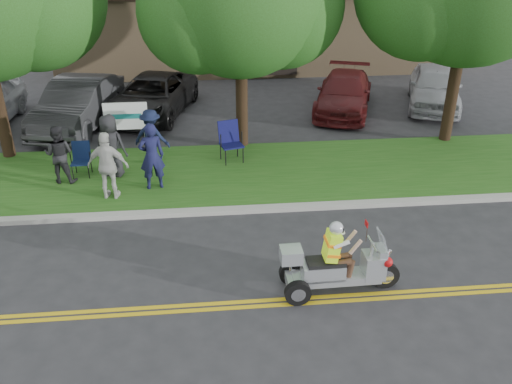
{
  "coord_description": "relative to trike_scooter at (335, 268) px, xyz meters",
  "views": [
    {
      "loc": [
        -0.61,
        -8.55,
        6.55
      ],
      "look_at": [
        0.42,
        2.0,
        1.08
      ],
      "focal_mm": 38.0,
      "sensor_mm": 36.0,
      "label": 1
    }
  ],
  "objects": [
    {
      "name": "spectator_adult_mid",
      "position": [
        -6.22,
        5.27,
        0.35
      ],
      "size": [
        0.84,
        0.69,
        1.58
      ],
      "primitive_type": "imported",
      "rotation": [
        0.0,
        0.0,
        3.01
      ],
      "color": "black",
      "rests_on": "grass_verge"
    },
    {
      "name": "parked_car_left",
      "position": [
        -6.61,
        9.82,
        0.27
      ],
      "size": [
        2.64,
        5.15,
        1.62
      ],
      "primitive_type": "imported",
      "rotation": [
        0.0,
        0.0,
        -0.2
      ],
      "color": "#2B2B2D",
      "rests_on": "ground"
    },
    {
      "name": "curb",
      "position": [
        -1.72,
        3.29,
        -0.48
      ],
      "size": [
        60.0,
        0.25,
        0.12
      ],
      "primitive_type": "cube",
      "color": "#A8A89E",
      "rests_on": "ground"
    },
    {
      "name": "trike_scooter",
      "position": [
        0.0,
        0.0,
        0.0
      ],
      "size": [
        2.36,
        0.79,
        1.55
      ],
      "rotation": [
        0.0,
        0.0,
        0.02
      ],
      "color": "black",
      "rests_on": "ground"
    },
    {
      "name": "spectator_adult_right",
      "position": [
        -4.79,
        4.2,
        0.44
      ],
      "size": [
        1.08,
        0.58,
        1.75
      ],
      "primitive_type": "imported",
      "rotation": [
        0.0,
        0.0,
        2.99
      ],
      "color": "beige",
      "rests_on": "grass_verge"
    },
    {
      "name": "commercial_building",
      "position": [
        0.28,
        19.21,
        1.47
      ],
      "size": [
        18.0,
        8.2,
        4.0
      ],
      "color": "#9E7F5B",
      "rests_on": "ground"
    },
    {
      "name": "lawn_chair_a",
      "position": [
        -5.76,
        5.68,
        0.09
      ],
      "size": [
        0.5,
        0.51,
        0.93
      ],
      "rotation": [
        0.0,
        0.0,
        -0.02
      ],
      "color": "black",
      "rests_on": "grass_verge"
    },
    {
      "name": "centerline_near",
      "position": [
        -1.72,
        -0.34,
        -0.53
      ],
      "size": [
        60.0,
        0.1,
        0.01
      ],
      "primitive_type": "cube",
      "color": "gold",
      "rests_on": "ground"
    },
    {
      "name": "grass_verge",
      "position": [
        -1.72,
        5.44,
        -0.49
      ],
      "size": [
        60.0,
        4.0,
        0.1
      ],
      "primitive_type": "cube",
      "color": "#1F5316",
      "rests_on": "ground"
    },
    {
      "name": "business_sign",
      "position": [
        -4.62,
        6.84,
        0.72
      ],
      "size": [
        1.25,
        0.06,
        1.75
      ],
      "color": "silver",
      "rests_on": "ground"
    },
    {
      "name": "spectator_chair_a",
      "position": [
        -3.88,
        6.25,
        0.37
      ],
      "size": [
        1.17,
        0.89,
        1.61
      ],
      "primitive_type": "imported",
      "rotation": [
        0.0,
        0.0,
        2.83
      ],
      "color": "#141B38",
      "rests_on": "grass_verge"
    },
    {
      "name": "parked_car_right",
      "position": [
        2.78,
        10.63,
        0.13
      ],
      "size": [
        3.26,
        4.97,
        1.34
      ],
      "primitive_type": "imported",
      "rotation": [
        0.0,
        0.0,
        -0.33
      ],
      "color": "#4C1112",
      "rests_on": "ground"
    },
    {
      "name": "lawn_chair_b",
      "position": [
        -1.65,
        6.29,
        0.21
      ],
      "size": [
        0.75,
        0.77,
        1.15
      ],
      "rotation": [
        0.0,
        0.0,
        0.27
      ],
      "color": "black",
      "rests_on": "grass_verge"
    },
    {
      "name": "centerline_far",
      "position": [
        -1.72,
        -0.18,
        -0.53
      ],
      "size": [
        60.0,
        0.1,
        0.01
      ],
      "primitive_type": "cube",
      "color": "gold",
      "rests_on": "ground"
    },
    {
      "name": "spectator_chair_b",
      "position": [
        -4.91,
        5.52,
        0.44
      ],
      "size": [
        0.98,
        0.78,
        1.74
      ],
      "primitive_type": "imported",
      "rotation": [
        0.0,
        0.0,
        2.84
      ],
      "color": "black",
      "rests_on": "grass_verge"
    },
    {
      "name": "parked_car_mid",
      "position": [
        -4.22,
        10.82,
        0.16
      ],
      "size": [
        3.52,
        5.46,
        1.4
      ],
      "primitive_type": "imported",
      "rotation": [
        0.0,
        0.0,
        -0.26
      ],
      "color": "black",
      "rests_on": "ground"
    },
    {
      "name": "ground",
      "position": [
        -1.72,
        0.24,
        -0.54
      ],
      "size": [
        120.0,
        120.0,
        0.0
      ],
      "primitive_type": "plane",
      "color": "#28282B",
      "rests_on": "ground"
    },
    {
      "name": "spectator_adult_left",
      "position": [
        -3.75,
        4.65,
        0.46
      ],
      "size": [
        0.73,
        0.56,
        1.79
      ],
      "primitive_type": "imported",
      "rotation": [
        0.0,
        0.0,
        3.36
      ],
      "color": "#16173D",
      "rests_on": "grass_verge"
    },
    {
      "name": "parked_car_far_right",
      "position": [
        6.28,
        10.78,
        0.23
      ],
      "size": [
        3.23,
        4.85,
        1.53
      ],
      "primitive_type": "imported",
      "rotation": [
        0.0,
        0.0,
        -0.34
      ],
      "color": "#A0A1A7",
      "rests_on": "ground"
    }
  ]
}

